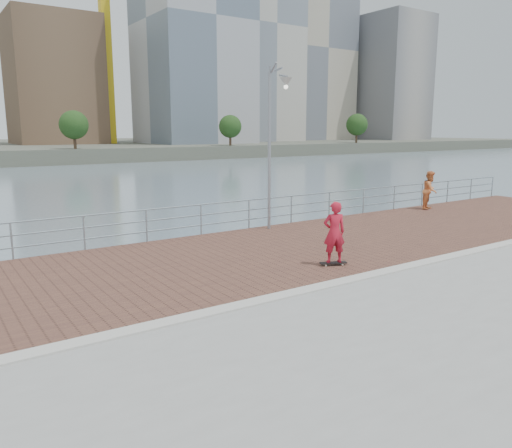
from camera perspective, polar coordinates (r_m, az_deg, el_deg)
water at (r=12.58m, az=5.36°, el=-16.39°), size 400.00×400.00×0.00m
seawall at (r=9.34m, az=26.91°, el=-20.99°), size 40.00×24.00×2.00m
brick_lane at (r=14.63m, az=-3.54°, el=-4.00°), size 40.00×6.80×0.02m
curb at (r=11.79m, az=5.53°, el=-7.59°), size 40.00×0.40×0.06m
guardrail at (r=17.42m, az=-9.31°, el=0.58°), size 39.06×0.06×1.13m
street_lamp at (r=18.24m, az=2.35°, el=11.94°), size 0.42×1.23×5.78m
skateboard at (r=14.04m, az=8.83°, el=-4.41°), size 0.77×0.48×0.09m
skateboarder at (r=13.84m, az=8.93°, el=-0.94°), size 0.73×0.62×1.70m
bystander at (r=24.84m, az=19.27°, el=3.68°), size 1.06×0.96×1.80m
skyline at (r=121.03m, az=-16.42°, el=19.82°), size 233.00×41.00×59.01m
shoreline_trees at (r=88.17m, az=-20.71°, el=10.48°), size 144.73×5.09×6.78m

